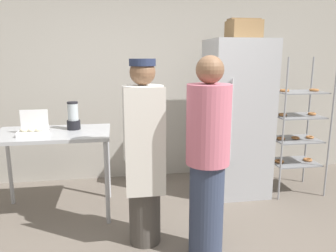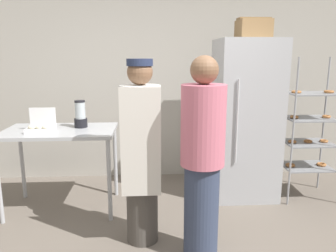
# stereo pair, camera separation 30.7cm
# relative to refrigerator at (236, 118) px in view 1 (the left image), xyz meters

# --- Properties ---
(back_wall) EXTENTS (6.40, 0.12, 2.71)m
(back_wall) POSITION_rel_refrigerator_xyz_m (-0.95, 0.79, 0.42)
(back_wall) COLOR #ADA89E
(back_wall) RESTS_ON ground_plane
(refrigerator) EXTENTS (0.72, 0.71, 1.88)m
(refrigerator) POSITION_rel_refrigerator_xyz_m (0.00, 0.00, 0.00)
(refrigerator) COLOR #ADAFB5
(refrigerator) RESTS_ON ground_plane
(baking_rack) EXTENTS (0.62, 0.49, 1.68)m
(baking_rack) POSITION_rel_refrigerator_xyz_m (0.74, -0.10, -0.12)
(baking_rack) COLOR #93969B
(baking_rack) RESTS_ON ground_plane
(prep_counter) EXTENTS (1.19, 0.72, 0.91)m
(prep_counter) POSITION_rel_refrigerator_xyz_m (-2.12, -0.26, -0.13)
(prep_counter) COLOR #ADAFB5
(prep_counter) RESTS_ON ground_plane
(donut_box) EXTENTS (0.28, 0.20, 0.24)m
(donut_box) POSITION_rel_refrigerator_xyz_m (-2.28, -0.37, 0.02)
(donut_box) COLOR white
(donut_box) RESTS_ON prep_counter
(blender_pitcher) EXTENTS (0.14, 0.14, 0.30)m
(blender_pitcher) POSITION_rel_refrigerator_xyz_m (-1.91, -0.16, 0.10)
(blender_pitcher) COLOR black
(blender_pitcher) RESTS_ON prep_counter
(cardboard_storage_box) EXTENTS (0.36, 0.33, 0.23)m
(cardboard_storage_box) POSITION_rel_refrigerator_xyz_m (0.04, -0.00, 1.05)
(cardboard_storage_box) COLOR #937047
(cardboard_storage_box) RESTS_ON refrigerator
(person_baker) EXTENTS (0.35, 0.37, 1.66)m
(person_baker) POSITION_rel_refrigerator_xyz_m (-1.22, -0.98, -0.07)
(person_baker) COLOR #47423D
(person_baker) RESTS_ON ground_plane
(person_customer) EXTENTS (0.36, 0.36, 1.69)m
(person_customer) POSITION_rel_refrigerator_xyz_m (-0.72, -1.25, -0.08)
(person_customer) COLOR #333D56
(person_customer) RESTS_ON ground_plane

